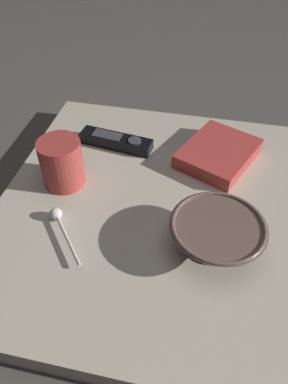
# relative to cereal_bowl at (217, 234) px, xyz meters

# --- Properties ---
(ground_plane) EXTENTS (6.00, 6.00, 0.00)m
(ground_plane) POSITION_rel_cereal_bowl_xyz_m (-0.14, 0.08, -0.08)
(ground_plane) COLOR #47423D
(table) EXTENTS (0.61, 0.68, 0.05)m
(table) POSITION_rel_cereal_bowl_xyz_m (-0.14, 0.08, -0.06)
(table) COLOR #B7AD99
(table) RESTS_ON ground
(cereal_bowl) EXTENTS (0.17, 0.17, 0.06)m
(cereal_bowl) POSITION_rel_cereal_bowl_xyz_m (0.00, 0.00, 0.00)
(cereal_bowl) COLOR brown
(cereal_bowl) RESTS_ON table
(coffee_mug) EXTENTS (0.09, 0.09, 0.10)m
(coffee_mug) POSITION_rel_cereal_bowl_xyz_m (-0.33, 0.11, 0.02)
(coffee_mug) COLOR #A53833
(coffee_mug) RESTS_ON table
(teaspoon) EXTENTS (0.10, 0.12, 0.03)m
(teaspoon) POSITION_rel_cereal_bowl_xyz_m (-0.30, -0.01, -0.02)
(teaspoon) COLOR silver
(teaspoon) RESTS_ON table
(tv_remote_near) EXTENTS (0.18, 0.07, 0.03)m
(tv_remote_near) POSITION_rel_cereal_bowl_xyz_m (-0.25, 0.26, -0.02)
(tv_remote_near) COLOR black
(tv_remote_near) RESTS_ON table
(paperback_book) EXTENTS (0.20, 0.22, 0.03)m
(paperback_book) POSITION_rel_cereal_bowl_xyz_m (-0.01, 0.25, -0.02)
(paperback_book) COLOR #AD3833
(paperback_book) RESTS_ON table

